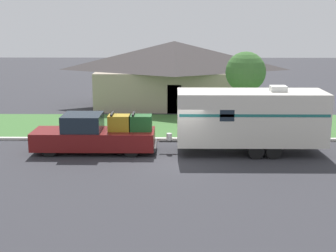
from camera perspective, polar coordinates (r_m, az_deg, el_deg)
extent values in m
plane|color=#2D2D33|center=(23.02, 1.18, -4.14)|extent=(120.00, 120.00, 0.00)
cube|color=beige|center=(26.61, 1.12, -1.61)|extent=(80.00, 0.30, 0.14)
cube|color=#3D6B33|center=(30.17, 1.07, 0.05)|extent=(80.00, 7.00, 0.03)
cube|color=gray|center=(36.76, 0.76, 4.66)|extent=(11.81, 6.03, 2.86)
pyramid|color=#3D3838|center=(36.48, 0.77, 8.59)|extent=(12.76, 6.52, 2.20)
cube|color=#4C3828|center=(33.87, 0.76, 3.28)|extent=(1.00, 0.06, 2.10)
cylinder|color=black|center=(24.19, -14.27, -2.65)|extent=(0.86, 0.28, 0.86)
cylinder|color=black|center=(25.73, -13.34, -1.65)|extent=(0.86, 0.28, 0.86)
cylinder|color=black|center=(23.47, -4.50, -2.76)|extent=(0.86, 0.28, 0.86)
cylinder|color=black|center=(25.06, -4.17, -1.72)|extent=(0.86, 0.28, 0.86)
cube|color=maroon|center=(24.68, -11.83, -1.55)|extent=(3.77, 2.01, 0.93)
cube|color=#19232D|center=(24.34, -10.37, 0.45)|extent=(1.96, 1.85, 0.84)
cube|color=maroon|center=(24.20, -4.61, -1.61)|extent=(2.47, 2.01, 0.93)
cube|color=#333333|center=(24.21, -1.53, -2.40)|extent=(0.12, 1.81, 0.20)
cube|color=olive|center=(24.05, -5.93, 0.39)|extent=(1.14, 0.85, 0.80)
cube|color=black|center=(24.00, -6.82, 1.51)|extent=(0.10, 0.93, 0.08)
cube|color=#194C1E|center=(23.95, -3.35, 0.39)|extent=(1.14, 0.85, 0.80)
cube|color=black|center=(23.88, -4.23, 1.51)|extent=(0.10, 0.93, 0.08)
cylinder|color=black|center=(23.47, 10.70, -3.04)|extent=(0.79, 0.22, 0.79)
cylinder|color=black|center=(25.57, 9.86, -1.66)|extent=(0.79, 0.22, 0.79)
cylinder|color=black|center=(23.63, 12.77, -3.02)|extent=(0.79, 0.22, 0.79)
cylinder|color=black|center=(25.73, 11.76, -1.66)|extent=(0.79, 0.22, 0.79)
cube|color=beige|center=(24.14, 10.03, 1.08)|extent=(7.44, 2.50, 2.65)
cube|color=#1E6660|center=(22.87, 10.55, 1.24)|extent=(7.29, 0.01, 0.14)
cube|color=#383838|center=(24.12, 0.03, -1.85)|extent=(0.94, 0.12, 0.10)
cylinder|color=silver|center=(24.07, 0.14, -1.32)|extent=(0.28, 0.28, 0.36)
cube|color=silver|center=(24.14, 13.31, 4.46)|extent=(0.80, 0.68, 0.28)
cube|color=#19232D|center=(22.68, 7.22, 1.26)|extent=(0.70, 0.01, 0.56)
cylinder|color=brown|center=(27.43, -3.48, -0.15)|extent=(0.09, 0.09, 1.10)
cube|color=#B2B2B2|center=(27.29, -3.50, 1.19)|extent=(0.48, 0.20, 0.22)
cylinder|color=brown|center=(29.90, 9.28, 2.27)|extent=(0.24, 0.24, 2.59)
sphere|color=#38662D|center=(29.57, 9.44, 6.53)|extent=(2.51, 2.51, 2.51)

